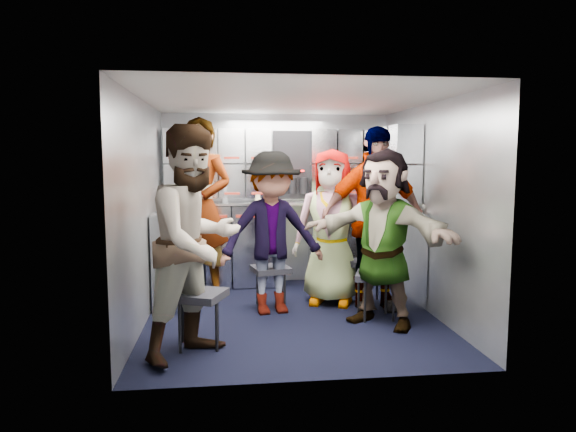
{
  "coord_description": "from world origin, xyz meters",
  "views": [
    {
      "loc": [
        -0.61,
        -4.9,
        1.55
      ],
      "look_at": [
        0.01,
        0.35,
        0.96
      ],
      "focal_mm": 32.0,
      "sensor_mm": 36.0,
      "label": 1
    }
  ],
  "objects": [
    {
      "name": "bottle_left",
      "position": [
        -0.64,
        1.24,
        1.15
      ],
      "size": [
        0.07,
        0.07,
        0.23
      ],
      "primitive_type": "cylinder",
      "color": "white",
      "rests_on": "counter"
    },
    {
      "name": "cup_left",
      "position": [
        -0.26,
        1.23,
        1.08
      ],
      "size": [
        0.07,
        0.07,
        0.11
      ],
      "primitive_type": "cylinder",
      "color": "#C8B98D",
      "rests_on": "counter"
    },
    {
      "name": "coffee_niche",
      "position": [
        0.18,
        1.41,
        1.47
      ],
      "size": [
        0.46,
        0.16,
        0.84
      ],
      "primitive_type": null,
      "color": "black",
      "rests_on": "wall_back"
    },
    {
      "name": "counter",
      "position": [
        0.0,
        1.29,
        1.01
      ],
      "size": [
        2.68,
        0.42,
        0.03
      ],
      "primitive_type": "cube",
      "color": "#B8BBC0",
      "rests_on": "cart_bank_back"
    },
    {
      "name": "jump_seat_near_right",
      "position": [
        0.81,
        -0.17,
        0.4
      ],
      "size": [
        0.48,
        0.46,
        0.45
      ],
      "rotation": [
        0.0,
        0.0,
        -0.34
      ],
      "color": "black",
      "rests_on": "ground"
    },
    {
      "name": "attendant_arc_e",
      "position": [
        0.81,
        -0.35,
        0.82
      ],
      "size": [
        1.45,
        1.4,
        1.65
      ],
      "primitive_type": "imported",
      "rotation": [
        0.0,
        0.0,
        -0.75
      ],
      "color": "black",
      "rests_on": "ground"
    },
    {
      "name": "attendant_standing",
      "position": [
        -0.92,
        0.86,
        1.0
      ],
      "size": [
        0.87,
        0.75,
        2.01
      ],
      "primitive_type": "imported",
      "rotation": [
        0.0,
        0.0,
        -0.46
      ],
      "color": "black",
      "rests_on": "ground"
    },
    {
      "name": "locker_bank_back",
      "position": [
        0.0,
        1.35,
        1.49
      ],
      "size": [
        2.68,
        0.28,
        0.82
      ],
      "primitive_type": "cube",
      "color": "#A5ABB5",
      "rests_on": "wall_back"
    },
    {
      "name": "locker_bank_right",
      "position": [
        1.25,
        0.7,
        1.49
      ],
      "size": [
        0.28,
        1.0,
        0.82
      ],
      "primitive_type": "cube",
      "color": "#A5ABB5",
      "rests_on": "wall_right"
    },
    {
      "name": "attendant_arc_c",
      "position": [
        0.48,
        0.43,
        0.83
      ],
      "size": [
        0.94,
        0.77,
        1.65
      ],
      "primitive_type": "imported",
      "rotation": [
        0.0,
        0.0,
        -0.35
      ],
      "color": "black",
      "rests_on": "ground"
    },
    {
      "name": "jump_seat_mid_right",
      "position": [
        0.87,
        0.35,
        0.42
      ],
      "size": [
        0.51,
        0.5,
        0.47
      ],
      "rotation": [
        0.0,
        0.0,
        0.4
      ],
      "color": "black",
      "rests_on": "ground"
    },
    {
      "name": "attendant_arc_d",
      "position": [
        0.87,
        0.17,
        0.94
      ],
      "size": [
        1.11,
        0.49,
        1.88
      ],
      "primitive_type": "imported",
      "rotation": [
        0.0,
        0.0,
        0.03
      ],
      "color": "black",
      "rests_on": "ground"
    },
    {
      "name": "red_latch_strip",
      "position": [
        0.0,
        1.09,
        0.88
      ],
      "size": [
        2.6,
        0.02,
        0.03
      ],
      "primitive_type": "cube",
      "color": "maroon",
      "rests_on": "cart_bank_back"
    },
    {
      "name": "wall_back",
      "position": [
        0.0,
        1.5,
        1.05
      ],
      "size": [
        2.8,
        0.04,
        2.1
      ],
      "primitive_type": "cube",
      "color": "#8E949B",
      "rests_on": "ground"
    },
    {
      "name": "floor",
      "position": [
        0.0,
        0.0,
        0.0
      ],
      "size": [
        3.0,
        3.0,
        0.0
      ],
      "primitive_type": "plane",
      "color": "black",
      "rests_on": "ground"
    },
    {
      "name": "cart_bank_back",
      "position": [
        0.0,
        1.29,
        0.49
      ],
      "size": [
        2.68,
        0.38,
        0.99
      ],
      "primitive_type": "cube",
      "color": "#A5ABB5",
      "rests_on": "ground"
    },
    {
      "name": "bottle_right",
      "position": [
        0.77,
        1.24,
        1.16
      ],
      "size": [
        0.07,
        0.07,
        0.26
      ],
      "primitive_type": "cylinder",
      "color": "white",
      "rests_on": "counter"
    },
    {
      "name": "ceiling",
      "position": [
        0.0,
        0.0,
        2.1
      ],
      "size": [
        2.8,
        3.0,
        0.02
      ],
      "primitive_type": "cube",
      "color": "silver",
      "rests_on": "wall_back"
    },
    {
      "name": "bottle_mid",
      "position": [
        -0.07,
        1.24,
        1.15
      ],
      "size": [
        0.07,
        0.07,
        0.24
      ],
      "primitive_type": "cylinder",
      "color": "white",
      "rests_on": "counter"
    },
    {
      "name": "jump_seat_mid_left",
      "position": [
        -0.18,
        0.33,
        0.38
      ],
      "size": [
        0.43,
        0.42,
        0.43
      ],
      "rotation": [
        0.0,
        0.0,
        0.22
      ],
      "color": "black",
      "rests_on": "ground"
    },
    {
      "name": "cup_right",
      "position": [
        0.88,
        1.23,
        1.08
      ],
      "size": [
        0.08,
        0.08,
        0.1
      ],
      "primitive_type": "cylinder",
      "color": "#C8B98D",
      "rests_on": "counter"
    },
    {
      "name": "wall_left",
      "position": [
        -1.4,
        0.0,
        1.05
      ],
      "size": [
        0.04,
        3.0,
        2.1
      ],
      "primitive_type": "cube",
      "color": "#8E949B",
      "rests_on": "ground"
    },
    {
      "name": "wall_right",
      "position": [
        1.4,
        0.0,
        1.05
      ],
      "size": [
        0.04,
        3.0,
        2.1
      ],
      "primitive_type": "cube",
      "color": "#8E949B",
      "rests_on": "ground"
    },
    {
      "name": "attendant_arc_b",
      "position": [
        -0.18,
        0.15,
        0.81
      ],
      "size": [
        1.14,
        0.77,
        1.62
      ],
      "primitive_type": "imported",
      "rotation": [
        0.0,
        0.0,
        0.17
      ],
      "color": "black",
      "rests_on": "ground"
    },
    {
      "name": "jump_seat_center",
      "position": [
        0.48,
        0.61,
        0.4
      ],
      "size": [
        0.4,
        0.38,
        0.45
      ],
      "rotation": [
        0.0,
        0.0,
        -0.07
      ],
      "color": "black",
      "rests_on": "ground"
    },
    {
      "name": "right_cabinet",
      "position": [
        1.25,
        0.6,
        0.5
      ],
      "size": [
        0.28,
        1.2,
        1.0
      ],
      "primitive_type": "cube",
      "color": "#A5ABB5",
      "rests_on": "ground"
    },
    {
      "name": "attendant_arc_a",
      "position": [
        -0.86,
        -0.92,
        0.9
      ],
      "size": [
        1.11,
        1.11,
        1.81
      ],
      "primitive_type": "imported",
      "rotation": [
        0.0,
        0.0,
        0.79
      ],
      "color": "black",
      "rests_on": "ground"
    },
    {
      "name": "cart_bank_left",
      "position": [
        -1.19,
        0.56,
        0.49
      ],
      "size": [
        0.38,
        0.76,
        0.99
      ],
      "primitive_type": "cube",
      "color": "#A5ABB5",
      "rests_on": "ground"
    },
    {
      "name": "jump_seat_near_left",
      "position": [
        -0.86,
        -0.74,
        0.41
      ],
      "size": [
        0.51,
        0.5,
        0.47
      ],
      "rotation": [
        0.0,
        0.0,
        -0.39
      ],
      "color": "black",
      "rests_on": "ground"
    }
  ]
}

